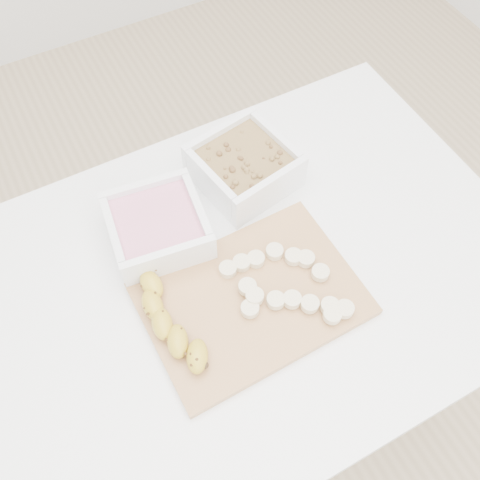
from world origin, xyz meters
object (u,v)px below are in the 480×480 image
bowl_granola (244,166)px  bowl_yogurt (158,227)px  table (247,295)px  cutting_board (251,299)px  banana (171,323)px

bowl_granola → bowl_yogurt: bearing=-165.9°
table → cutting_board: 0.12m
bowl_granola → cutting_board: size_ratio=0.55×
bowl_granola → table: bearing=-116.3°
table → bowl_yogurt: bearing=129.5°
table → bowl_granola: 0.25m
bowl_granola → banana: bowl_granola is taller
bowl_yogurt → cutting_board: (0.09, -0.19, -0.03)m
bowl_granola → banana: bearing=-138.5°
bowl_yogurt → bowl_granola: size_ratio=0.94×
bowl_yogurt → bowl_granola: bowl_granola is taller
table → banana: bearing=-165.9°
table → banana: 0.21m
table → banana: banana is taller
bowl_yogurt → bowl_granola: (0.20, 0.05, 0.00)m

